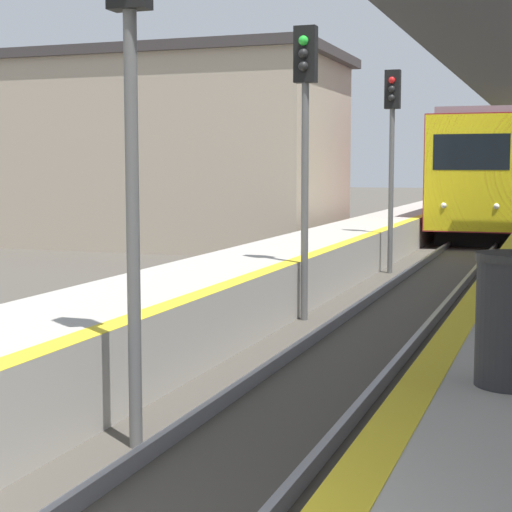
# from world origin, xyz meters

# --- Properties ---
(train) EXTENTS (2.82, 24.07, 4.38)m
(train) POSITION_xyz_m (0.00, 35.83, 2.23)
(train) COLOR black
(train) RESTS_ON ground
(signal_near) EXTENTS (0.36, 0.31, 4.79)m
(signal_near) POSITION_xyz_m (-0.98, 4.21, 3.33)
(signal_near) COLOR #595959
(signal_near) RESTS_ON ground
(signal_mid) EXTENTS (0.36, 0.31, 4.79)m
(signal_mid) POSITION_xyz_m (-1.38, 10.95, 3.33)
(signal_mid) COLOR #595959
(signal_mid) RESTS_ON ground
(signal_far) EXTENTS (0.36, 0.31, 4.79)m
(signal_far) POSITION_xyz_m (-1.22, 17.69, 3.33)
(signal_far) COLOR #595959
(signal_far) RESTS_ON ground
(station_building) EXTENTS (12.48, 6.57, 6.11)m
(station_building) POSITION_xyz_m (-10.15, 22.92, 3.07)
(station_building) COLOR tan
(station_building) RESTS_ON ground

